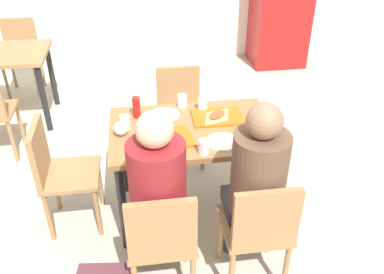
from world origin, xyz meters
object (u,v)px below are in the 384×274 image
chair_near_right (259,228)px  soda_can (260,114)px  plastic_cup_d (203,104)px  background_table (3,65)px  paper_plate_near_edge (222,142)px  plastic_cup_a (182,101)px  chair_left_end (57,169)px  main_table (192,141)px  foil_bundle (121,128)px  plastic_cup_b (204,147)px  chair_far_side (180,108)px  pizza_slice_b (217,115)px  background_chair_far (21,50)px  person_in_red (158,189)px  plastic_cup_c (125,122)px  paper_plate_center (165,115)px  pizza_slice_a (162,138)px  tray_red_near (165,139)px  chair_near_left (161,238)px  person_in_brown_jacket (256,180)px  condiment_bottle (137,107)px  tray_red_far (217,117)px

chair_near_right → soda_can: (0.20, 0.78, 0.31)m
plastic_cup_d → background_table: size_ratio=0.11×
paper_plate_near_edge → plastic_cup_a: (-0.20, 0.53, 0.05)m
chair_left_end → soda_can: size_ratio=7.02×
main_table → paper_plate_near_edge: paper_plate_near_edge is taller
foil_bundle → plastic_cup_b: bearing=-30.3°
chair_far_side → pizza_slice_b: chair_far_side is taller
plastic_cup_a → background_chair_far: (-1.65, 2.12, -0.30)m
main_table → background_chair_far: bearing=124.6°
person_in_red → plastic_cup_c: size_ratio=12.66×
paper_plate_center → plastic_cup_d: bearing=7.5°
paper_plate_center → plastic_cup_a: 0.19m
foil_bundle → background_chair_far: same height
chair_left_end → plastic_cup_b: (0.99, -0.32, 0.30)m
pizza_slice_a → plastic_cup_d: (0.34, 0.38, 0.03)m
chair_far_side → soda_can: soda_can is taller
pizza_slice_a → tray_red_near: bearing=10.7°
chair_near_left → pizza_slice_b: size_ratio=3.44×
tray_red_near → foil_bundle: bearing=158.5°
person_in_brown_jacket → plastic_cup_a: bearing=108.6°
main_table → chair_far_side: 0.77m
paper_plate_near_edge → plastic_cup_d: size_ratio=2.20×
chair_far_side → condiment_bottle: condiment_bottle is taller
pizza_slice_b → main_table: bearing=-152.0°
foil_bundle → soda_can: bearing=2.2°
background_table → pizza_slice_a: bearing=-51.6°
plastic_cup_c → tray_red_near: bearing=-36.1°
chair_near_left → plastic_cup_c: 0.89m
pizza_slice_a → condiment_bottle: bearing=113.7°
chair_left_end → background_table: size_ratio=0.95×
plastic_cup_b → tray_red_far: bearing=68.3°
plastic_cup_b → chair_left_end: bearing=162.0°
plastic_cup_b → paper_plate_center: bearing=110.9°
pizza_slice_a → background_chair_far: (-1.46, 2.57, -0.28)m
paper_plate_center → plastic_cup_d: size_ratio=2.20×
pizza_slice_b → foil_bundle: 0.70m
chair_far_side → paper_plate_center: size_ratio=3.89×
person_in_brown_jacket → plastic_cup_d: 0.88m
chair_near_left → chair_far_side: size_ratio=1.00×
pizza_slice_a → pizza_slice_b: (0.42, 0.24, 0.00)m
tray_red_near → tray_red_far: 0.47m
chair_left_end → person_in_brown_jacket: size_ratio=0.68×
tray_red_far → condiment_bottle: 0.59m
chair_near_left → plastic_cup_a: bearing=76.5°
chair_near_left → plastic_cup_a: size_ratio=8.56×
paper_plate_center → pizza_slice_a: pizza_slice_a is taller
plastic_cup_d → soda_can: soda_can is taller
chair_left_end → person_in_brown_jacket: person_in_brown_jacket is taller
chair_left_end → person_in_red: person_in_red is taller
tray_red_far → plastic_cup_b: plastic_cup_b is taller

